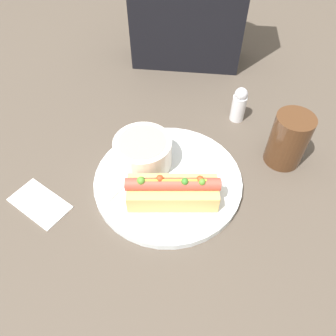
{
  "coord_description": "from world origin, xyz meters",
  "views": [
    {
      "loc": [
        0.05,
        -0.4,
        0.53
      ],
      "look_at": [
        0.0,
        0.0,
        0.05
      ],
      "focal_mm": 35.0,
      "sensor_mm": 36.0,
      "label": 1
    }
  ],
  "objects": [
    {
      "name": "spoon",
      "position": [
        -0.05,
        0.03,
        0.02
      ],
      "size": [
        0.09,
        0.14,
        0.01
      ],
      "rotation": [
        0.0,
        0.0,
        1.05
      ],
      "color": "#B7B7BC",
      "rests_on": "dinner_plate"
    },
    {
      "name": "ground_plane",
      "position": [
        0.0,
        0.0,
        0.0
      ],
      "size": [
        4.0,
        4.0,
        0.0
      ],
      "primitive_type": "plane",
      "color": "#4C4238"
    },
    {
      "name": "hot_dog",
      "position": [
        0.01,
        -0.05,
        0.04
      ],
      "size": [
        0.17,
        0.08,
        0.07
      ],
      "rotation": [
        0.0,
        0.0,
        0.11
      ],
      "color": "#DBAD60",
      "rests_on": "dinner_plate"
    },
    {
      "name": "napkin",
      "position": [
        -0.24,
        -0.08,
        0.0
      ],
      "size": [
        0.13,
        0.11,
        0.01
      ],
      "rotation": [
        0.0,
        0.0,
        -0.51
      ],
      "color": "white",
      "rests_on": "ground_plane"
    },
    {
      "name": "dinner_plate",
      "position": [
        0.0,
        0.0,
        0.01
      ],
      "size": [
        0.3,
        0.3,
        0.01
      ],
      "color": "white",
      "rests_on": "ground_plane"
    },
    {
      "name": "drinking_glass",
      "position": [
        0.24,
        0.09,
        0.06
      ],
      "size": [
        0.08,
        0.08,
        0.12
      ],
      "color": "#4C2D19",
      "rests_on": "ground_plane"
    },
    {
      "name": "salt_shaker",
      "position": [
        0.14,
        0.21,
        0.04
      ],
      "size": [
        0.03,
        0.03,
        0.09
      ],
      "color": "silver",
      "rests_on": "ground_plane"
    },
    {
      "name": "soup_bowl",
      "position": [
        -0.06,
        0.04,
        0.05
      ],
      "size": [
        0.12,
        0.12,
        0.06
      ],
      "color": "silver",
      "rests_on": "dinner_plate"
    }
  ]
}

